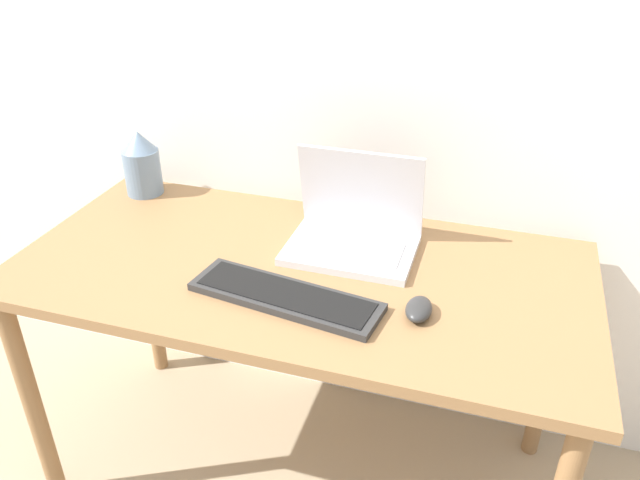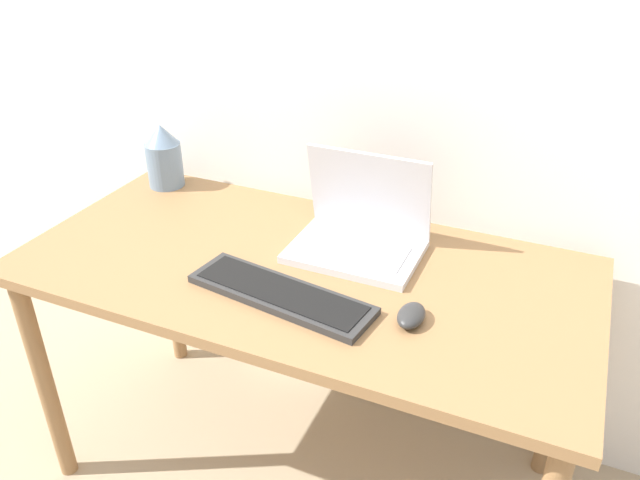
% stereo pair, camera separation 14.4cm
% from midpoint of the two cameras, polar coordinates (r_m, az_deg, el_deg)
% --- Properties ---
extents(wall_back, '(6.00, 0.05, 2.50)m').
position_cam_midpoint_polar(wall_back, '(1.79, 6.57, 18.00)').
color(wall_back, white).
rests_on(wall_back, ground_plane).
extents(desk, '(1.47, 0.72, 0.76)m').
position_cam_midpoint_polar(desk, '(1.64, 0.83, -4.92)').
color(desk, olive).
rests_on(desk, ground_plane).
extents(laptop, '(0.33, 0.25, 0.26)m').
position_cam_midpoint_polar(laptop, '(1.65, 6.19, 0.81)').
color(laptop, silver).
rests_on(laptop, desk).
extents(keyboard, '(0.48, 0.20, 0.02)m').
position_cam_midpoint_polar(keyboard, '(1.47, -0.81, -5.05)').
color(keyboard, '#2D2D2D').
rests_on(keyboard, desk).
extents(mouse, '(0.06, 0.10, 0.04)m').
position_cam_midpoint_polar(mouse, '(1.41, 11.27, -6.87)').
color(mouse, '#2D2D2D').
rests_on(mouse, desk).
extents(vase, '(0.11, 0.11, 0.20)m').
position_cam_midpoint_polar(vase, '(2.03, -12.14, 7.45)').
color(vase, slate).
rests_on(vase, desk).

